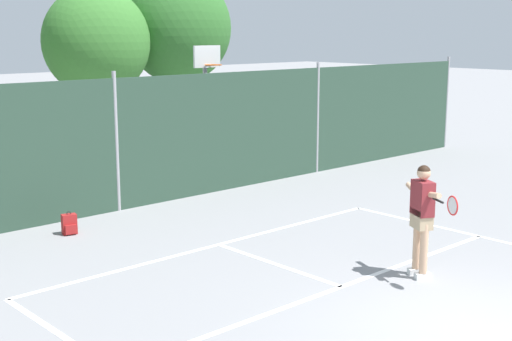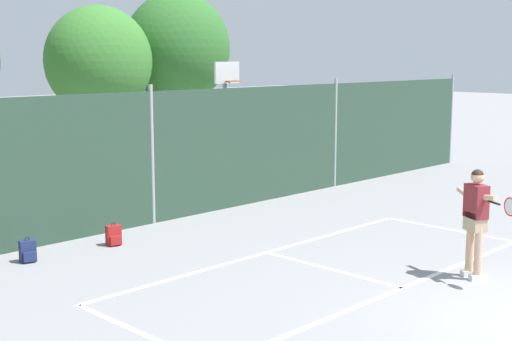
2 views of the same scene
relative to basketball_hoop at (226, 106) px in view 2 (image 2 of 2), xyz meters
The scene contains 6 objects.
court_markings 11.46m from the basketball_hoop, 111.92° to the right, with size 8.30×11.10×0.01m.
chainlink_fence 4.75m from the basketball_hoop, 153.81° to the right, with size 26.09×0.09×3.09m.
basketball_hoop is the anchor object (origin of this frame).
tennis_player 9.67m from the basketball_hoop, 107.57° to the right, with size 0.64×1.34×1.85m.
backpack_navy 8.48m from the basketball_hoop, 159.31° to the right, with size 0.31×0.29×0.46m.
backpack_red 6.98m from the basketball_hoop, 152.84° to the right, with size 0.31×0.29×0.46m.
Camera 2 is at (-9.57, -3.62, 3.69)m, focal length 50.27 mm.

